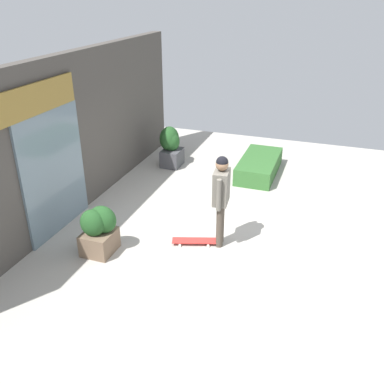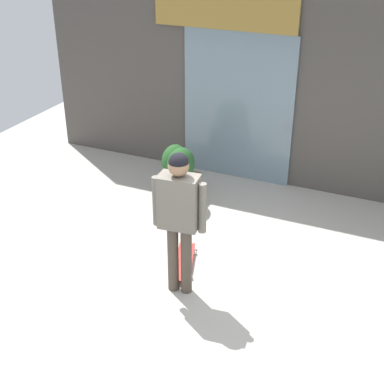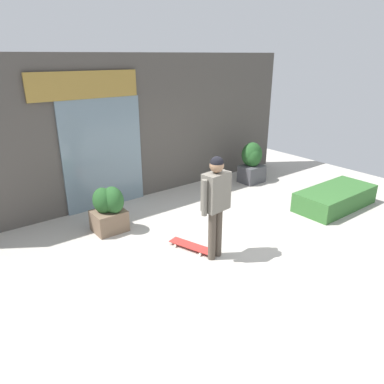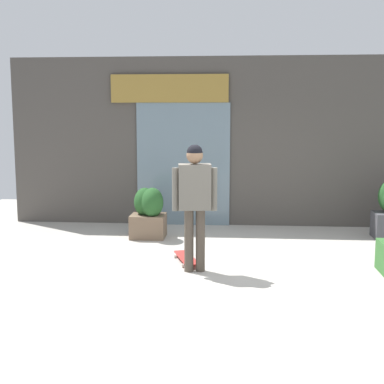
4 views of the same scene
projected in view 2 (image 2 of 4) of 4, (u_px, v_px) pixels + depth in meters
name	position (u px, v px, depth m)	size (l,w,h in m)	color
ground_plane	(221.00, 302.00, 6.35)	(12.00, 12.00, 0.00)	#B2ADA3
building_facade	(301.00, 86.00, 8.31)	(8.87, 0.31, 3.30)	#4C4742
skateboarder	(179.00, 209.00, 6.04)	(0.62, 0.31, 1.79)	#4C4238
skateboard	(184.00, 262.00, 6.95)	(0.46, 0.86, 0.08)	red
planter_box_right	(178.00, 173.00, 8.31)	(0.61, 0.61, 0.91)	brown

